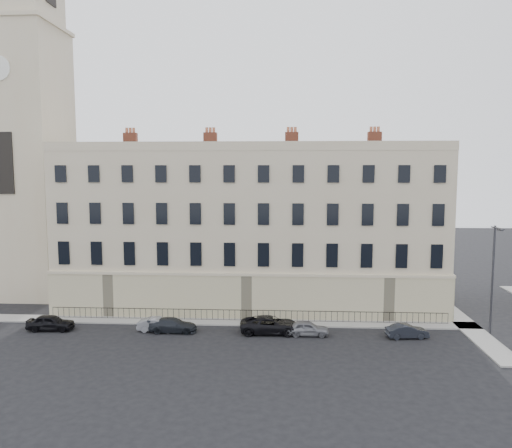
{
  "coord_description": "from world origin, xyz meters",
  "views": [
    {
      "loc": [
        -2.76,
        -37.37,
        13.31
      ],
      "look_at": [
        -5.38,
        10.0,
        8.18
      ],
      "focal_mm": 35.0,
      "sensor_mm": 36.0,
      "label": 1
    }
  ],
  "objects_px": {
    "car_d": "(270,325)",
    "car_f": "(407,331)",
    "car_a": "(51,323)",
    "car_c": "(173,325)",
    "car_b": "(158,325)",
    "car_e": "(307,328)",
    "streetlamp": "(493,275)"
  },
  "relations": [
    {
      "from": "car_d",
      "to": "car_f",
      "type": "relative_size",
      "value": 1.49
    },
    {
      "from": "car_a",
      "to": "car_d",
      "type": "distance_m",
      "value": 18.35
    },
    {
      "from": "car_c",
      "to": "car_d",
      "type": "xyz_separation_m",
      "value": [
        8.05,
        0.17,
        0.11
      ]
    },
    {
      "from": "car_b",
      "to": "car_e",
      "type": "bearing_deg",
      "value": -88.29
    },
    {
      "from": "car_d",
      "to": "streetlamp",
      "type": "distance_m",
      "value": 18.35
    },
    {
      "from": "car_a",
      "to": "car_f",
      "type": "distance_m",
      "value": 29.26
    },
    {
      "from": "streetlamp",
      "to": "car_d",
      "type": "bearing_deg",
      "value": 172.47
    },
    {
      "from": "car_e",
      "to": "car_f",
      "type": "height_order",
      "value": "car_e"
    },
    {
      "from": "car_a",
      "to": "car_c",
      "type": "bearing_deg",
      "value": -92.14
    },
    {
      "from": "car_c",
      "to": "car_f",
      "type": "relative_size",
      "value": 1.2
    },
    {
      "from": "car_a",
      "to": "streetlamp",
      "type": "height_order",
      "value": "streetlamp"
    },
    {
      "from": "car_a",
      "to": "car_e",
      "type": "distance_m",
      "value": 21.36
    },
    {
      "from": "car_a",
      "to": "car_e",
      "type": "xyz_separation_m",
      "value": [
        21.36,
        -0.15,
        -0.06
      ]
    },
    {
      "from": "car_c",
      "to": "car_e",
      "type": "height_order",
      "value": "car_e"
    },
    {
      "from": "car_e",
      "to": "car_b",
      "type": "bearing_deg",
      "value": 87.95
    },
    {
      "from": "car_b",
      "to": "car_c",
      "type": "height_order",
      "value": "car_c"
    },
    {
      "from": "car_f",
      "to": "car_a",
      "type": "bearing_deg",
      "value": 82.25
    },
    {
      "from": "car_d",
      "to": "car_f",
      "type": "bearing_deg",
      "value": -94.21
    },
    {
      "from": "car_e",
      "to": "streetlamp",
      "type": "height_order",
      "value": "streetlamp"
    },
    {
      "from": "car_f",
      "to": "streetlamp",
      "type": "bearing_deg",
      "value": -87.97
    },
    {
      "from": "car_c",
      "to": "streetlamp",
      "type": "relative_size",
      "value": 0.45
    },
    {
      "from": "car_a",
      "to": "streetlamp",
      "type": "bearing_deg",
      "value": -91.56
    },
    {
      "from": "car_c",
      "to": "car_e",
      "type": "bearing_deg",
      "value": -91.82
    },
    {
      "from": "car_a",
      "to": "car_c",
      "type": "relative_size",
      "value": 0.96
    },
    {
      "from": "car_b",
      "to": "car_c",
      "type": "relative_size",
      "value": 0.86
    },
    {
      "from": "car_c",
      "to": "car_f",
      "type": "height_order",
      "value": "car_c"
    },
    {
      "from": "car_d",
      "to": "streetlamp",
      "type": "height_order",
      "value": "streetlamp"
    },
    {
      "from": "car_b",
      "to": "car_c",
      "type": "bearing_deg",
      "value": -90.58
    },
    {
      "from": "car_a",
      "to": "car_b",
      "type": "bearing_deg",
      "value": -91.51
    },
    {
      "from": "car_f",
      "to": "car_e",
      "type": "bearing_deg",
      "value": 81.68
    },
    {
      "from": "car_c",
      "to": "car_d",
      "type": "bearing_deg",
      "value": -89.21
    },
    {
      "from": "car_a",
      "to": "car_e",
      "type": "bearing_deg",
      "value": -93.23
    }
  ]
}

